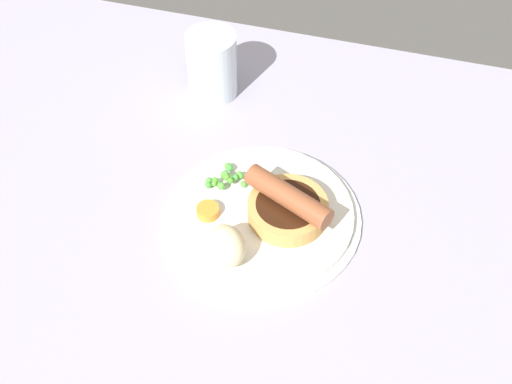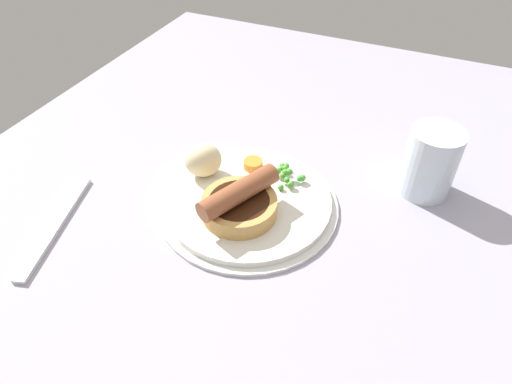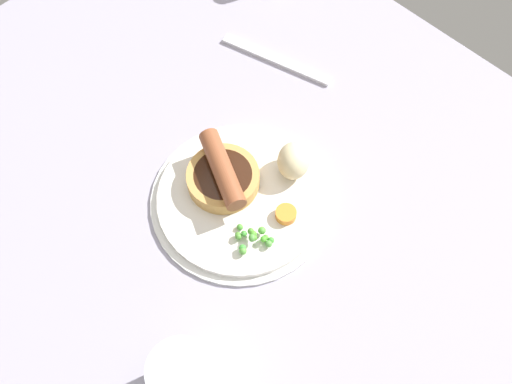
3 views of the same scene
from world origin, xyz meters
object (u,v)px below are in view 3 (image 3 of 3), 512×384
at_px(carrot_slice_0, 286,214).
at_px(potato_chunk_0, 291,159).
at_px(pea_pile, 252,238).
at_px(dinner_plate, 241,199).
at_px(drinking_glass, 185,379).
at_px(sausage_pudding, 223,176).
at_px(fork, 276,59).

bearing_deg(carrot_slice_0, potato_chunk_0, -50.93).
xyz_separation_m(pea_pile, carrot_slice_0, (-0.01, -0.05, -0.00)).
relative_size(dinner_plate, potato_chunk_0, 4.72).
distance_m(dinner_plate, pea_pile, 0.07).
relative_size(dinner_plate, drinking_glass, 2.50).
bearing_deg(potato_chunk_0, sausage_pudding, 59.45).
height_order(dinner_plate, carrot_slice_0, carrot_slice_0).
relative_size(carrot_slice_0, fork, 0.15).
xyz_separation_m(sausage_pudding, fork, (0.10, -0.21, -0.03)).
bearing_deg(dinner_plate, pea_pile, 148.83).
relative_size(pea_pile, potato_chunk_0, 1.01).
relative_size(pea_pile, drinking_glass, 0.53).
bearing_deg(potato_chunk_0, carrot_slice_0, 129.07).
bearing_deg(dinner_plate, sausage_pudding, 4.05).
bearing_deg(dinner_plate, drinking_glass, 121.91).
height_order(potato_chunk_0, carrot_slice_0, potato_chunk_0).
distance_m(pea_pile, potato_chunk_0, 0.12).
relative_size(sausage_pudding, fork, 0.62).
xyz_separation_m(pea_pile, potato_chunk_0, (0.04, -0.11, 0.01)).
xyz_separation_m(potato_chunk_0, carrot_slice_0, (-0.05, 0.06, -0.02)).
distance_m(dinner_plate, sausage_pudding, 0.04).
bearing_deg(potato_chunk_0, pea_pile, 109.87).
relative_size(carrot_slice_0, drinking_glass, 0.28).
distance_m(potato_chunk_0, carrot_slice_0, 0.07).
height_order(potato_chunk_0, drinking_glass, drinking_glass).
bearing_deg(sausage_pudding, carrot_slice_0, 38.18).
xyz_separation_m(dinner_plate, carrot_slice_0, (-0.06, -0.02, 0.01)).
xyz_separation_m(carrot_slice_0, drinking_glass, (-0.07, 0.23, 0.03)).
bearing_deg(fork, dinner_plate, 107.15).
bearing_deg(drinking_glass, potato_chunk_0, -68.34).
relative_size(sausage_pudding, carrot_slice_0, 4.16).
xyz_separation_m(dinner_plate, pea_pile, (-0.06, 0.03, 0.02)).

